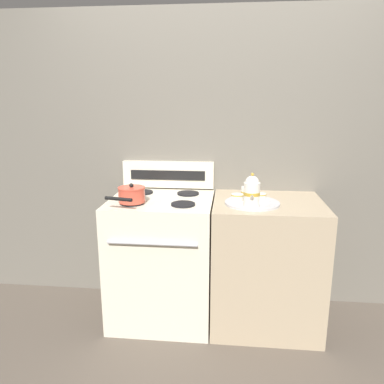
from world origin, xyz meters
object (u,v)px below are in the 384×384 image
serving_tray (252,203)px  teapot (252,191)px  saucepan (131,195)px  creamer_jug (246,192)px  stove (163,258)px  teacup_left (260,197)px  teacup_right (237,198)px

serving_tray → teapot: 0.15m
saucepan → creamer_jug: (0.75, 0.18, -0.01)m
stove → teapot: bearing=-16.1°
teapot → teacup_left: (0.06, 0.14, -0.07)m
serving_tray → teacup_left: teacup_left is taller
saucepan → teacup_left: size_ratio=2.25×
stove → teapot: teapot is taller
serving_tray → teacup_right: 0.10m
stove → creamer_jug: (0.58, 0.03, 0.50)m
serving_tray → creamer_jug: (-0.04, 0.10, 0.05)m
saucepan → teapot: size_ratio=1.36×
stove → teacup_right: teacup_right is taller
saucepan → stove: bearing=41.1°
saucepan → serving_tray: bearing=5.7°
teacup_left → teapot: bearing=-114.5°
teacup_left → stove: bearing=176.9°
teapot → stove: bearing=163.9°
teacup_left → teacup_right: (-0.15, -0.03, 0.00)m
serving_tray → teapot: teapot is taller
saucepan → teacup_right: saucepan is taller
serving_tray → creamer_jug: 0.12m
teapot → teacup_right: teapot is taller
serving_tray → teacup_left: (0.05, 0.03, 0.03)m
serving_tray → teacup_right: bearing=179.4°
serving_tray → teacup_right: (-0.10, 0.00, 0.03)m
serving_tray → teacup_right: teacup_right is taller
saucepan → teacup_right: 0.70m
serving_tray → teacup_left: 0.07m
stove → creamer_jug: size_ratio=11.73×
saucepan → creamer_jug: bearing=13.6°
teapot → creamer_jug: 0.22m
saucepan → serving_tray: 0.79m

